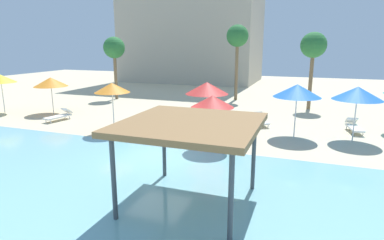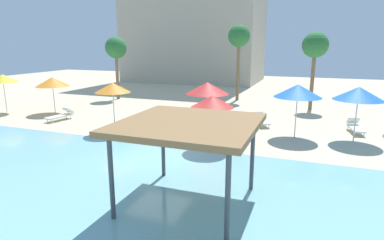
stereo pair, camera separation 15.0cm
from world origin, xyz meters
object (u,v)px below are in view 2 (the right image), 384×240
Objects in this scene: beach_umbrella_yellow_1 at (3,78)px; lounge_chair_6 at (173,129)px; beach_umbrella_orange_2 at (52,82)px; palm_tree_3 at (116,49)px; beach_umbrella_red_3 at (207,88)px; palm_tree_2 at (239,38)px; lounge_chair_1 at (163,116)px; shade_pavilion at (188,127)px; lounge_chair_4 at (260,119)px; palm_tree_1 at (315,47)px; beach_umbrella_red_6 at (212,102)px; beach_umbrella_blue_4 at (298,91)px; lounge_chair_5 at (355,126)px; beach_umbrella_blue_0 at (359,94)px; lounge_chair_3 at (61,115)px; beach_umbrella_orange_7 at (113,88)px.

beach_umbrella_yellow_1 is 14.11m from lounge_chair_6.
palm_tree_3 reaches higher than beach_umbrella_orange_2.
beach_umbrella_yellow_1 is 15.58m from beach_umbrella_red_3.
lounge_chair_6 is 0.29× the size of palm_tree_2.
beach_umbrella_red_3 reaches higher than lounge_chair_1.
palm_tree_2 is at bearing 37.91° from beach_umbrella_yellow_1.
palm_tree_2 is at bearing 98.45° from shade_pavilion.
beach_umbrella_orange_2 is 14.80m from lounge_chair_4.
palm_tree_3 reaches higher than lounge_chair_6.
palm_tree_1 is at bearing 114.66° from lounge_chair_6.
beach_umbrella_orange_2 is 13.75m from beach_umbrella_red_6.
lounge_chair_5 is (3.16, 2.33, -2.19)m from beach_umbrella_blue_4.
palm_tree_1 reaches higher than lounge_chair_5.
lounge_chair_6 is at bearing -154.35° from beach_umbrella_red_3.
palm_tree_2 is at bearing 153.74° from lounge_chair_1.
lounge_chair_1 is at bearing -105.15° from palm_tree_2.
beach_umbrella_yellow_1 is 1.42× the size of lounge_chair_5.
beach_umbrella_red_6 is (16.62, -2.85, -0.20)m from beach_umbrella_yellow_1.
beach_umbrella_blue_0 reaches higher than beach_umbrella_orange_2.
beach_umbrella_blue_4 reaches higher than lounge_chair_3.
palm_tree_2 is at bearing 145.36° from lounge_chair_6.
beach_umbrella_red_3 is (-1.96, 7.88, 0.10)m from shade_pavilion.
palm_tree_1 is at bearing 119.36° from lounge_chair_1.
beach_umbrella_red_3 is (15.58, -0.41, 0.08)m from beach_umbrella_yellow_1.
lounge_chair_4 is 0.35× the size of palm_tree_3.
palm_tree_2 reaches higher than beach_umbrella_red_6.
beach_umbrella_red_6 is (-6.47, -3.75, -0.19)m from beach_umbrella_blue_0.
palm_tree_3 is (-16.63, -0.92, -0.22)m from palm_tree_1.
palm_tree_2 reaches higher than lounge_chair_1.
beach_umbrella_blue_4 is 0.49× the size of palm_tree_1.
lounge_chair_4 is 0.34× the size of palm_tree_1.
beach_umbrella_blue_0 is 0.99× the size of beach_umbrella_blue_4.
shade_pavilion reaches higher than lounge_chair_1.
beach_umbrella_yellow_1 is at bearing -93.95° from lounge_chair_1.
palm_tree_1 is at bearing -20.12° from palm_tree_2.
beach_umbrella_blue_0 reaches higher than beach_umbrella_red_6.
beach_umbrella_orange_7 is 5.69m from lounge_chair_3.
palm_tree_1 reaches higher than shade_pavilion.
beach_umbrella_orange_7 is (7.10, -2.98, 0.27)m from beach_umbrella_orange_2.
beach_umbrella_red_3 is at bearing -64.83° from lounge_chair_4.
beach_umbrella_red_6 is at bearing -136.02° from beach_umbrella_blue_4.
beach_umbrella_blue_0 is 1.09× the size of beach_umbrella_red_6.
shade_pavilion is 2.03× the size of lounge_chair_1.
palm_tree_3 is (4.22, 8.19, 2.00)m from beach_umbrella_yellow_1.
beach_umbrella_blue_4 reaches higher than shade_pavilion.
beach_umbrella_blue_0 is at bearing 5.67° from beach_umbrella_blue_4.
beach_umbrella_yellow_1 is at bearing -84.58° from lounge_chair_3.
palm_tree_3 is at bearing -176.85° from palm_tree_1.
shade_pavilion is at bearing -100.78° from palm_tree_1.
palm_tree_3 is at bearing -113.96° from lounge_chair_5.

